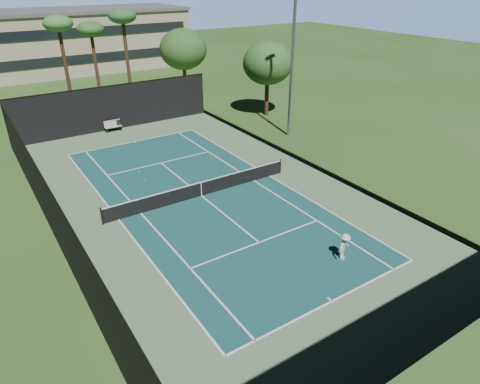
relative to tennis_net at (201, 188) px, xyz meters
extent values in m
plane|color=#2E511E|center=(0.00, 0.00, -0.56)|extent=(160.00, 160.00, 0.00)
cube|color=#597854|center=(0.00, 0.00, -0.55)|extent=(18.00, 32.00, 0.01)
cube|color=#174B4A|center=(0.00, 0.00, -0.55)|extent=(10.97, 23.77, 0.01)
cube|color=white|center=(0.00, -11.88, -0.54)|extent=(10.97, 0.10, 0.01)
cube|color=white|center=(0.00, 11.88, -0.54)|extent=(10.97, 0.10, 0.01)
cube|color=white|center=(0.00, -6.40, -0.54)|extent=(8.23, 0.10, 0.01)
cube|color=white|center=(0.00, 6.40, -0.54)|extent=(8.23, 0.10, 0.01)
cube|color=white|center=(-5.49, 0.00, -0.54)|extent=(0.10, 23.77, 0.01)
cube|color=white|center=(5.49, 0.00, -0.54)|extent=(0.10, 23.77, 0.01)
cube|color=white|center=(-4.12, 0.00, -0.54)|extent=(0.10, 23.77, 0.01)
cube|color=white|center=(4.12, 0.00, -0.54)|extent=(0.10, 23.77, 0.01)
cube|color=white|center=(0.00, 0.00, -0.54)|extent=(0.10, 12.80, 0.01)
cube|color=white|center=(0.00, -11.73, -0.54)|extent=(0.10, 0.30, 0.01)
cube|color=white|center=(0.00, 11.73, -0.54)|extent=(0.10, 0.30, 0.01)
cylinder|color=black|center=(-6.40, 0.00, -0.01)|extent=(0.10, 0.10, 1.10)
cylinder|color=black|center=(6.40, 0.00, -0.01)|extent=(0.10, 0.10, 1.10)
cube|color=black|center=(0.00, 0.00, -0.06)|extent=(12.80, 0.02, 0.92)
cube|color=white|center=(0.00, 0.00, 0.43)|extent=(12.80, 0.04, 0.07)
cube|color=white|center=(0.00, 0.00, -0.06)|extent=(0.05, 0.03, 0.92)
cube|color=black|center=(0.00, 16.00, 1.44)|extent=(18.00, 0.04, 4.00)
cube|color=black|center=(0.00, -16.00, 1.44)|extent=(18.00, 0.04, 4.00)
cube|color=black|center=(9.00, 0.00, 1.44)|extent=(0.04, 32.00, 4.00)
cube|color=black|center=(-9.00, 0.00, 1.44)|extent=(0.04, 32.00, 4.00)
cube|color=black|center=(0.00, 16.00, 3.44)|extent=(18.00, 0.06, 0.06)
imported|color=silver|center=(2.70, -9.86, 0.16)|extent=(1.06, 0.82, 1.44)
sphere|color=#D5EA35|center=(-5.89, -11.88, -0.53)|extent=(0.06, 0.06, 0.06)
sphere|color=#BADB31|center=(-2.14, 4.29, -0.52)|extent=(0.07, 0.07, 0.07)
sphere|color=#CAE834|center=(0.32, 2.37, -0.53)|extent=(0.06, 0.06, 0.06)
sphere|color=#D7F437|center=(-2.00, 5.75, -0.52)|extent=(0.08, 0.08, 0.08)
cube|color=beige|center=(-0.60, 15.42, -0.11)|extent=(1.50, 0.45, 0.05)
cube|color=beige|center=(-0.60, 15.62, 0.19)|extent=(1.50, 0.06, 0.55)
cube|color=black|center=(-1.20, 15.42, -0.35)|extent=(0.06, 0.40, 0.42)
cube|color=black|center=(0.00, 15.42, -0.35)|extent=(0.06, 0.40, 0.42)
cylinder|color=black|center=(-0.01, 15.73, -0.11)|extent=(0.52, 0.52, 0.90)
cylinder|color=black|center=(-0.01, 15.73, 0.36)|extent=(0.56, 0.56, 0.05)
cylinder|color=#3F291B|center=(-2.00, 24.00, 3.72)|extent=(0.36, 0.36, 8.55)
ellipsoid|color=#377133|center=(-2.00, 24.00, 7.99)|extent=(2.80, 2.80, 1.54)
cylinder|color=#472D1E|center=(1.50, 26.00, 3.27)|extent=(0.36, 0.36, 7.65)
ellipsoid|color=#2D5A28|center=(1.50, 26.00, 7.09)|extent=(2.80, 2.80, 1.54)
cylinder|color=#432F1D|center=(4.00, 23.00, 3.94)|extent=(0.36, 0.36, 9.00)
ellipsoid|color=#2B5B29|center=(4.00, 23.00, 8.44)|extent=(2.80, 2.80, 1.54)
cylinder|color=#4D3521|center=(10.00, 22.00, 1.20)|extent=(0.40, 0.40, 3.52)
ellipsoid|color=#2C5722|center=(10.00, 22.00, 4.88)|extent=(5.12, 5.12, 4.35)
cylinder|color=#492E1F|center=(14.00, 12.00, 1.09)|extent=(0.40, 0.40, 3.30)
ellipsoid|color=#2E5E24|center=(14.00, 12.00, 4.54)|extent=(4.80, 4.80, 4.08)
cube|color=#B7A68E|center=(0.00, 46.00, 3.44)|extent=(40.00, 12.00, 8.00)
cube|color=#59595B|center=(0.00, 46.00, 7.54)|extent=(40.50, 12.50, 0.40)
cube|color=black|center=(0.00, 39.95, 1.84)|extent=(38.00, 0.15, 1.20)
cube|color=black|center=(0.00, 39.95, 5.24)|extent=(38.00, 0.15, 1.20)
cylinder|color=gray|center=(12.00, 6.00, 5.44)|extent=(0.24, 0.24, 12.00)
camera|label=1|loc=(-11.28, -21.76, 12.26)|focal=32.00mm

